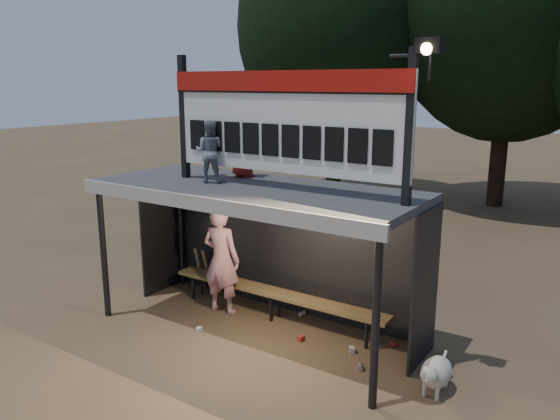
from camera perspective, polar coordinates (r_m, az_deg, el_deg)
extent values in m
plane|color=brown|center=(8.80, -2.59, -12.47)|extent=(80.00, 80.00, 0.00)
imported|color=white|center=(9.18, -6.14, -5.17)|extent=(0.72, 0.51, 1.86)
imported|color=gray|center=(8.34, -7.35, 6.07)|extent=(0.55, 0.49, 0.94)
imported|color=#AA251A|center=(8.78, -3.88, 6.79)|extent=(0.58, 0.46, 1.03)
cube|color=#3D3D40|center=(8.08, -2.76, 2.12)|extent=(5.00, 2.00, 0.12)
cube|color=beige|center=(7.31, -7.49, 0.52)|extent=(5.10, 0.06, 0.20)
cylinder|color=black|center=(9.38, -17.96, -4.26)|extent=(0.10, 0.10, 2.20)
cylinder|color=black|center=(6.54, 9.98, -11.52)|extent=(0.10, 0.10, 2.20)
cylinder|color=black|center=(10.53, -10.32, -1.92)|extent=(0.10, 0.10, 2.20)
cylinder|color=black|center=(8.11, 15.19, -6.82)|extent=(0.10, 0.10, 2.20)
cube|color=black|center=(9.17, 1.04, -4.00)|extent=(5.00, 0.04, 2.20)
cube|color=black|center=(10.33, -12.26, -2.31)|extent=(0.04, 1.00, 2.20)
cube|color=black|center=(7.72, 14.93, -7.83)|extent=(0.04, 1.00, 2.20)
cylinder|color=black|center=(8.91, 1.07, 2.46)|extent=(5.00, 0.06, 0.06)
cube|color=black|center=(8.82, -10.01, 9.49)|extent=(0.10, 0.10, 1.90)
cube|color=black|center=(6.82, 13.42, 8.30)|extent=(0.10, 0.10, 1.90)
cube|color=white|center=(7.66, 0.21, 9.15)|extent=(3.80, 0.08, 1.40)
cube|color=#B2150C|center=(7.60, 0.00, 13.35)|extent=(3.80, 0.04, 0.28)
cube|color=black|center=(7.60, -0.02, 12.21)|extent=(3.80, 0.02, 0.03)
cube|color=black|center=(8.58, -8.61, 7.77)|extent=(0.27, 0.03, 0.45)
cube|color=black|center=(8.36, -6.86, 7.68)|extent=(0.27, 0.03, 0.45)
cube|color=black|center=(8.14, -5.03, 7.58)|extent=(0.27, 0.03, 0.45)
cube|color=black|center=(7.94, -3.09, 7.46)|extent=(0.27, 0.03, 0.45)
cube|color=black|center=(7.74, -1.06, 7.33)|extent=(0.27, 0.03, 0.45)
cube|color=black|center=(7.55, 1.08, 7.19)|extent=(0.27, 0.03, 0.45)
cube|color=black|center=(7.38, 3.32, 7.02)|extent=(0.27, 0.03, 0.45)
cube|color=black|center=(7.21, 5.67, 6.84)|extent=(0.27, 0.03, 0.45)
cube|color=black|center=(7.06, 8.12, 6.63)|extent=(0.27, 0.03, 0.45)
cube|color=black|center=(6.92, 10.67, 6.41)|extent=(0.27, 0.03, 0.45)
cylinder|color=black|center=(6.83, 13.41, 15.45)|extent=(0.50, 0.04, 0.04)
cylinder|color=black|center=(6.74, 15.39, 14.10)|extent=(0.04, 0.04, 0.30)
cube|color=black|center=(6.70, 15.38, 16.25)|extent=(0.30, 0.22, 0.18)
sphere|color=#FFD88C|center=(6.61, 15.10, 15.96)|extent=(0.14, 0.14, 0.14)
cube|color=olive|center=(9.03, -0.53, -8.65)|extent=(4.00, 0.35, 0.06)
cylinder|color=black|center=(10.02, -9.07, -7.94)|extent=(0.05, 0.05, 0.45)
cylinder|color=black|center=(10.18, -8.15, -7.55)|extent=(0.05, 0.05, 0.45)
cylinder|color=black|center=(9.03, -0.97, -10.21)|extent=(0.05, 0.05, 0.45)
cylinder|color=black|center=(9.21, -0.11, -9.71)|extent=(0.05, 0.05, 0.45)
cylinder|color=black|center=(8.27, 9.02, -12.69)|extent=(0.05, 0.05, 0.45)
cylinder|color=black|center=(8.46, 9.72, -12.07)|extent=(0.05, 0.05, 0.45)
cylinder|color=#312216|center=(18.65, 5.67, 7.18)|extent=(0.50, 0.50, 3.74)
ellipsoid|color=black|center=(18.63, 5.94, 18.43)|extent=(6.46, 6.46, 7.48)
cylinder|color=black|center=(18.34, 22.00, 6.88)|extent=(0.50, 0.50, 4.18)
ellipsoid|color=beige|center=(7.40, 16.03, -15.94)|extent=(0.36, 0.58, 0.36)
sphere|color=beige|center=(7.12, 15.35, -16.30)|extent=(0.22, 0.22, 0.22)
cone|color=beige|center=(7.05, 15.07, -16.80)|extent=(0.10, 0.10, 0.10)
cone|color=beige|center=(7.07, 14.95, -15.58)|extent=(0.06, 0.06, 0.07)
cone|color=beige|center=(7.05, 15.74, -15.74)|extent=(0.06, 0.06, 0.07)
cylinder|color=beige|center=(7.36, 14.86, -17.66)|extent=(0.05, 0.05, 0.18)
cylinder|color=beige|center=(7.32, 16.10, -17.92)|extent=(0.05, 0.05, 0.18)
cylinder|color=silver|center=(7.66, 15.78, -16.41)|extent=(0.05, 0.05, 0.18)
cylinder|color=beige|center=(7.62, 16.97, -16.65)|extent=(0.05, 0.05, 0.18)
cylinder|color=#F0E6D0|center=(7.62, 16.78, -14.49)|extent=(0.04, 0.16, 0.14)
cylinder|color=#A0754A|center=(10.34, -8.40, -6.03)|extent=(0.07, 0.27, 0.84)
cylinder|color=olive|center=(10.21, -7.56, -6.25)|extent=(0.08, 0.30, 0.83)
cylinder|color=black|center=(10.08, -6.70, -6.48)|extent=(0.09, 0.33, 0.83)
cylinder|color=#8E6542|center=(9.96, -5.81, -6.70)|extent=(0.09, 0.35, 0.82)
cube|color=red|center=(8.47, 2.23, -13.25)|extent=(0.08, 0.11, 0.08)
cylinder|color=#A7A7AC|center=(7.80, 8.40, -15.90)|extent=(0.11, 0.14, 0.07)
cube|color=beige|center=(8.21, 7.51, -14.27)|extent=(0.12, 0.12, 0.08)
cylinder|color=#B21E21|center=(8.48, 11.72, -13.55)|extent=(0.14, 0.12, 0.07)
cube|color=#B8B8BD|center=(8.82, -8.44, -12.27)|extent=(0.08, 0.11, 0.08)
cylinder|color=white|center=(9.30, 2.32, -10.76)|extent=(0.08, 0.13, 0.07)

